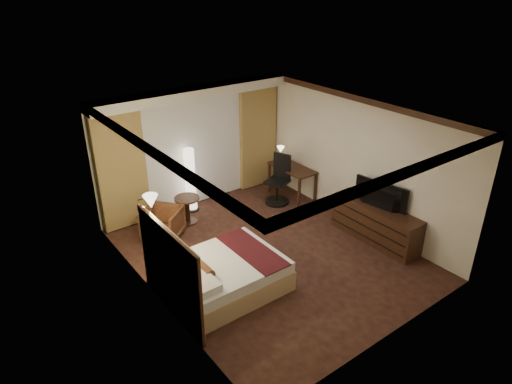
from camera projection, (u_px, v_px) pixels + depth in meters
floor at (269, 254)px, 8.68m from camera, size 4.50×5.50×0.01m
ceiling at (271, 116)px, 7.49m from camera, size 4.50×5.50×0.01m
back_wall at (192, 146)px, 10.06m from camera, size 4.50×0.02×2.70m
left_wall at (153, 229)px, 6.87m from camera, size 0.02×5.50×2.70m
right_wall at (356, 161)px, 9.29m from camera, size 0.02×5.50×2.70m
crown_molding at (270, 119)px, 7.52m from camera, size 4.50×5.50×0.12m
soffit at (195, 92)px, 9.33m from camera, size 4.50×0.50×0.20m
curtain_sheer at (194, 152)px, 10.05m from camera, size 2.48×0.04×2.45m
curtain_left_drape at (122, 171)px, 9.09m from camera, size 1.00×0.14×2.45m
curtain_right_drape at (258, 137)px, 10.92m from camera, size 1.00×0.14×2.45m
wall_sconce at (151, 201)px, 7.09m from camera, size 0.24×0.24×0.24m
bed at (225, 275)px, 7.60m from camera, size 1.88×1.47×0.55m
headboard at (171, 272)px, 6.88m from camera, size 0.12×1.77×1.50m
armchair at (162, 222)px, 9.04m from camera, size 0.94×0.95×0.71m
side_table at (188, 210)px, 9.64m from camera, size 0.53×0.53×0.58m
floor_lamp at (190, 180)px, 9.96m from camera, size 0.31×0.31×1.46m
desk at (292, 182)px, 10.71m from camera, size 0.55×1.18×0.75m
desk_lamp at (280, 155)px, 10.79m from camera, size 0.18×0.18×0.34m
office_chair at (277, 180)px, 10.33m from camera, size 0.72×0.72×1.15m
dresser at (375, 223)px, 8.97m from camera, size 0.50×1.89×0.73m
television at (378, 193)px, 8.66m from camera, size 0.81×1.19×0.14m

